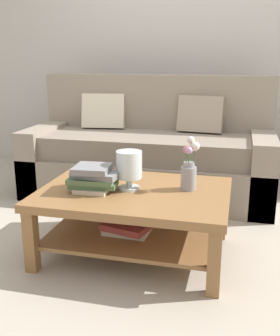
% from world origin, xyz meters
% --- Properties ---
extents(ground_plane, '(10.00, 10.00, 0.00)m').
position_xyz_m(ground_plane, '(0.00, 0.00, 0.00)').
color(ground_plane, '#ADA393').
extents(back_wall, '(6.40, 0.12, 2.70)m').
position_xyz_m(back_wall, '(0.00, 1.65, 1.35)').
color(back_wall, '#BCB7B2').
rests_on(back_wall, ground).
extents(couch, '(2.16, 0.90, 1.06)m').
position_xyz_m(couch, '(-0.14, 0.77, 0.36)').
color(couch, gray).
rests_on(couch, ground).
extents(coffee_table, '(1.16, 0.83, 0.43)m').
position_xyz_m(coffee_table, '(0.02, -0.43, 0.31)').
color(coffee_table, olive).
rests_on(coffee_table, ground).
extents(book_stack_main, '(0.32, 0.23, 0.16)m').
position_xyz_m(book_stack_main, '(-0.21, -0.50, 0.51)').
color(book_stack_main, beige).
rests_on(book_stack_main, coffee_table).
extents(glass_hurricane_vase, '(0.16, 0.16, 0.24)m').
position_xyz_m(glass_hurricane_vase, '(-0.01, -0.42, 0.57)').
color(glass_hurricane_vase, silver).
rests_on(glass_hurricane_vase, coffee_table).
extents(flower_pitcher, '(0.11, 0.11, 0.33)m').
position_xyz_m(flower_pitcher, '(0.35, -0.34, 0.55)').
color(flower_pitcher, gray).
rests_on(flower_pitcher, coffee_table).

